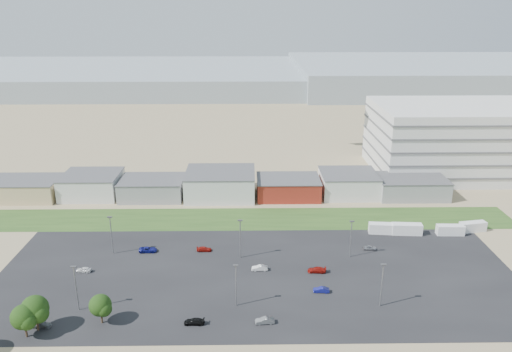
{
  "coord_description": "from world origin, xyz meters",
  "views": [
    {
      "loc": [
        3.34,
        -81.49,
        59.2
      ],
      "look_at": [
        4.86,
        22.0,
        23.57
      ],
      "focal_mm": 35.0,
      "sensor_mm": 36.0,
      "label": 1
    }
  ],
  "objects_px": {
    "parked_car_1": "(321,290)",
    "parked_car_10": "(42,324)",
    "box_trailer_a": "(383,228)",
    "parked_car_7": "(260,268)",
    "parked_car_12": "(317,270)",
    "parked_car_8": "(370,248)",
    "parked_car_13": "(265,321)",
    "parked_car_3": "(194,321)",
    "parked_car_6": "(204,249)",
    "parked_car_5": "(84,270)",
    "parked_car_9": "(148,250)"
  },
  "relations": [
    {
      "from": "parked_car_1",
      "to": "parked_car_10",
      "type": "bearing_deg",
      "value": -73.33
    },
    {
      "from": "parked_car_1",
      "to": "box_trailer_a",
      "type": "bearing_deg",
      "value": 149.51
    },
    {
      "from": "parked_car_7",
      "to": "parked_car_12",
      "type": "bearing_deg",
      "value": 84.22
    },
    {
      "from": "parked_car_7",
      "to": "parked_car_8",
      "type": "distance_m",
      "value": 29.96
    },
    {
      "from": "box_trailer_a",
      "to": "parked_car_13",
      "type": "xyz_separation_m",
      "value": [
        -33.53,
        -40.3,
        -0.8
      ]
    },
    {
      "from": "parked_car_3",
      "to": "parked_car_6",
      "type": "distance_m",
      "value": 30.57
    },
    {
      "from": "parked_car_1",
      "to": "parked_car_12",
      "type": "distance_m",
      "value": 8.55
    },
    {
      "from": "parked_car_12",
      "to": "parked_car_13",
      "type": "xyz_separation_m",
      "value": [
        -12.78,
        -19.55,
        -0.0
      ]
    },
    {
      "from": "parked_car_5",
      "to": "parked_car_10",
      "type": "bearing_deg",
      "value": 0.0
    },
    {
      "from": "parked_car_5",
      "to": "parked_car_9",
      "type": "relative_size",
      "value": 0.77
    },
    {
      "from": "parked_car_1",
      "to": "parked_car_13",
      "type": "xyz_separation_m",
      "value": [
        -12.63,
        -11.0,
        0.04
      ]
    },
    {
      "from": "parked_car_10",
      "to": "parked_car_3",
      "type": "bearing_deg",
      "value": -84.69
    },
    {
      "from": "parked_car_3",
      "to": "parked_car_10",
      "type": "xyz_separation_m",
      "value": [
        -29.51,
        -0.5,
        -0.03
      ]
    },
    {
      "from": "box_trailer_a",
      "to": "parked_car_8",
      "type": "xyz_separation_m",
      "value": [
        -5.81,
        -9.69,
        -0.84
      ]
    },
    {
      "from": "box_trailer_a",
      "to": "parked_car_5",
      "type": "xyz_separation_m",
      "value": [
        -75.22,
        -19.82,
        -0.83
      ]
    },
    {
      "from": "parked_car_6",
      "to": "parked_car_10",
      "type": "xyz_separation_m",
      "value": [
        -28.9,
        -31.06,
        0.0
      ]
    },
    {
      "from": "parked_car_7",
      "to": "parked_car_10",
      "type": "xyz_separation_m",
      "value": [
        -42.77,
        -21.23,
        -0.06
      ]
    },
    {
      "from": "parked_car_7",
      "to": "parked_car_13",
      "type": "xyz_separation_m",
      "value": [
        0.54,
        -20.68,
        0.0
      ]
    },
    {
      "from": "parked_car_5",
      "to": "parked_car_8",
      "type": "height_order",
      "value": "parked_car_5"
    },
    {
      "from": "parked_car_1",
      "to": "parked_car_9",
      "type": "distance_m",
      "value": 45.53
    },
    {
      "from": "parked_car_8",
      "to": "parked_car_1",
      "type": "bearing_deg",
      "value": 145.68
    },
    {
      "from": "parked_car_3",
      "to": "parked_car_8",
      "type": "distance_m",
      "value": 51.61
    },
    {
      "from": "parked_car_3",
      "to": "parked_car_7",
      "type": "bearing_deg",
      "value": 149.73
    },
    {
      "from": "parked_car_12",
      "to": "parked_car_5",
      "type": "bearing_deg",
      "value": -86.17
    },
    {
      "from": "parked_car_6",
      "to": "parked_car_13",
      "type": "height_order",
      "value": "parked_car_13"
    },
    {
      "from": "parked_car_8",
      "to": "parked_car_6",
      "type": "bearing_deg",
      "value": 93.38
    },
    {
      "from": "parked_car_9",
      "to": "parked_car_10",
      "type": "bearing_deg",
      "value": 153.99
    },
    {
      "from": "parked_car_10",
      "to": "parked_car_12",
      "type": "bearing_deg",
      "value": -65.95
    },
    {
      "from": "parked_car_12",
      "to": "parked_car_13",
      "type": "distance_m",
      "value": 23.35
    },
    {
      "from": "parked_car_7",
      "to": "parked_car_9",
      "type": "distance_m",
      "value": 29.66
    },
    {
      "from": "parked_car_9",
      "to": "parked_car_12",
      "type": "distance_m",
      "value": 42.75
    },
    {
      "from": "parked_car_1",
      "to": "parked_car_13",
      "type": "distance_m",
      "value": 16.75
    },
    {
      "from": "box_trailer_a",
      "to": "parked_car_6",
      "type": "xyz_separation_m",
      "value": [
        -47.94,
        -9.79,
        -0.87
      ]
    },
    {
      "from": "parked_car_5",
      "to": "parked_car_13",
      "type": "height_order",
      "value": "parked_car_13"
    },
    {
      "from": "parked_car_3",
      "to": "parked_car_6",
      "type": "bearing_deg",
      "value": -176.52
    },
    {
      "from": "parked_car_8",
      "to": "parked_car_12",
      "type": "height_order",
      "value": "parked_car_12"
    },
    {
      "from": "parked_car_8",
      "to": "box_trailer_a",
      "type": "bearing_deg",
      "value": -27.71
    },
    {
      "from": "parked_car_8",
      "to": "parked_car_13",
      "type": "distance_m",
      "value": 41.3
    },
    {
      "from": "parked_car_6",
      "to": "parked_car_3",
      "type": "bearing_deg",
      "value": -179.58
    },
    {
      "from": "parked_car_12",
      "to": "box_trailer_a",
      "type": "bearing_deg",
      "value": 139.82
    },
    {
      "from": "parked_car_13",
      "to": "parked_car_12",
      "type": "bearing_deg",
      "value": 142.15
    },
    {
      "from": "parked_car_5",
      "to": "parked_car_3",
      "type": "bearing_deg",
      "value": 58.05
    },
    {
      "from": "parked_car_6",
      "to": "parked_car_8",
      "type": "xyz_separation_m",
      "value": [
        42.13,
        0.1,
        0.03
      ]
    },
    {
      "from": "parked_car_8",
      "to": "parked_car_12",
      "type": "distance_m",
      "value": 18.59
    },
    {
      "from": "parked_car_9",
      "to": "parked_car_7",
      "type": "bearing_deg",
      "value": -109.49
    },
    {
      "from": "parked_car_7",
      "to": "parked_car_12",
      "type": "relative_size",
      "value": 0.87
    },
    {
      "from": "parked_car_5",
      "to": "parked_car_13",
      "type": "bearing_deg",
      "value": 68.24
    },
    {
      "from": "parked_car_10",
      "to": "parked_car_12",
      "type": "height_order",
      "value": "parked_car_12"
    },
    {
      "from": "parked_car_3",
      "to": "parked_car_5",
      "type": "bearing_deg",
      "value": -124.03
    },
    {
      "from": "parked_car_5",
      "to": "parked_car_8",
      "type": "bearing_deg",
      "value": 102.71
    }
  ]
}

